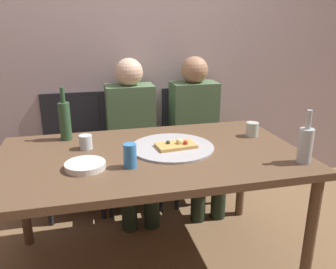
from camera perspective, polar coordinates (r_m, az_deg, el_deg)
The scene contains 16 objects.
ground_plane at distance 2.27m, azimuth -2.56°, elevation -20.66°, with size 8.00×8.00×0.00m, color brown.
back_wall at distance 2.79m, azimuth -7.35°, elevation 15.63°, with size 6.00×0.10×2.60m, color #B29EA3.
dining_table at distance 1.92m, azimuth -2.84°, elevation -5.05°, with size 1.65×0.94×0.73m.
pizza_tray at distance 1.96m, azimuth 0.70°, elevation -2.12°, with size 0.47×0.47×0.01m, color #ADADB2.
pizza_slice_last at distance 1.94m, azimuth 1.40°, elevation -1.75°, with size 0.23×0.15×0.05m.
wine_bottle at distance 1.86m, azimuth 21.85°, elevation -1.48°, with size 0.07×0.07×0.28m.
beer_bottle at distance 2.16m, azimuth -16.73°, elevation 2.33°, with size 0.07×0.07×0.32m.
tumbler_near at distance 2.21m, azimuth 13.79°, elevation 0.84°, with size 0.08×0.08×0.09m, color #B7C6BC.
tumbler_far at distance 1.99m, azimuth -13.51°, elevation -1.23°, with size 0.07×0.07×0.08m, color silver.
soda_can at distance 1.70m, azimuth -6.33°, elevation -3.51°, with size 0.07×0.07×0.12m, color #337AC1.
plate_stack at distance 1.74m, azimuth -13.58°, elevation -5.03°, with size 0.20×0.20×0.03m, color white.
chair_left at distance 2.76m, azimuth -15.51°, elevation -1.65°, with size 0.44×0.44×0.90m.
chair_middle at distance 2.78m, azimuth -6.34°, elevation -0.95°, with size 0.44×0.44×0.90m.
chair_right at distance 2.88m, azimuth 3.81°, elevation -0.15°, with size 0.44×0.44×0.90m.
guest_in_sweater at distance 2.59m, azimuth -5.99°, elevation 0.64°, with size 0.36×0.56×1.17m.
guest_in_beanie at distance 2.71m, azimuth 4.83°, elevation 1.43°, with size 0.36×0.56×1.17m.
Camera 1 is at (-0.33, -1.73, 1.42)m, focal length 36.72 mm.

